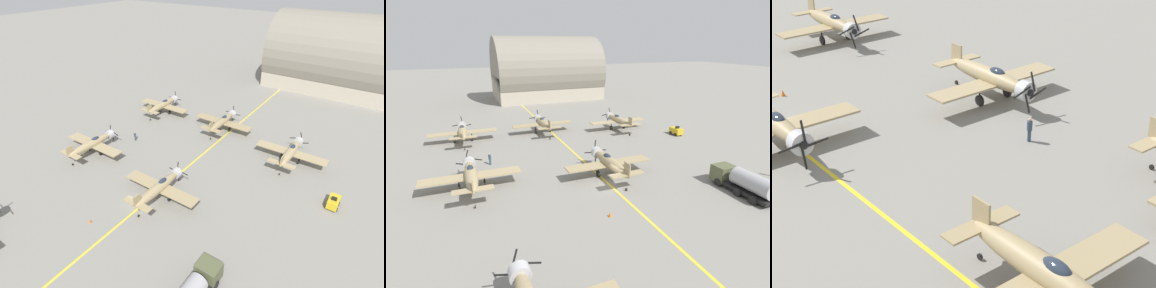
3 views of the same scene
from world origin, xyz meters
TOP-DOWN VIEW (x-y plane):
  - ground_plane at (0.00, 0.00)m, footprint 400.00×400.00m
  - taxiway_stripe at (0.00, 0.00)m, footprint 0.30×160.00m
  - airplane_far_center at (-1.63, 25.92)m, footprint 12.00×9.98m
  - airplane_far_left at (-16.72, 25.55)m, footprint 12.00×9.98m
  - airplane_mid_center at (1.17, 2.70)m, footprint 12.00×9.98m
  - airplane_mid_left at (-16.34, 5.32)m, footprint 12.00×9.98m
  - airplane_far_right at (13.54, 22.44)m, footprint 12.00×9.98m
  - fuel_tanker at (13.83, -7.41)m, footprint 2.68×8.00m
  - tow_tractor at (22.29, 15.04)m, footprint 1.57×2.60m
  - ground_crew_walking at (-13.40, 12.87)m, footprint 0.39×0.39m
  - traffic_cone at (-3.38, -6.26)m, footprint 0.36×0.36m
  - hangar at (10.33, 64.85)m, footprint 32.19×21.66m

SIDE VIEW (x-z plane):
  - ground_plane at x=0.00m, z-range 0.00..0.00m
  - taxiway_stripe at x=0.00m, z-range 0.00..0.01m
  - traffic_cone at x=-3.38m, z-range 0.00..0.55m
  - tow_tractor at x=22.29m, z-range -0.11..1.69m
  - ground_crew_walking at x=-13.40m, z-range 0.08..1.89m
  - fuel_tanker at x=13.83m, z-range 0.02..3.00m
  - airplane_far_center at x=-1.63m, z-range 0.12..3.91m
  - airplane_mid_center at x=1.17m, z-range 0.11..3.91m
  - airplane_far_left at x=-16.72m, z-range 0.11..3.91m
  - airplane_mid_left at x=-16.34m, z-range 0.14..3.89m
  - airplane_far_right at x=13.54m, z-range 0.14..3.88m
  - hangar at x=10.33m, z-range -3.63..18.04m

